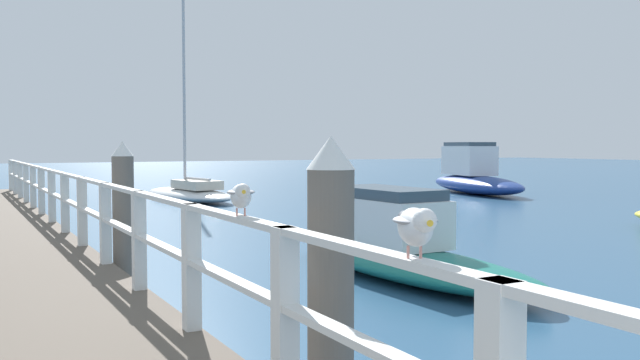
% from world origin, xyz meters
% --- Properties ---
extents(pier_railing, '(0.12, 23.06, 0.97)m').
position_xyz_m(pier_railing, '(1.11, 12.27, 1.14)').
color(pier_railing, silver).
rests_on(pier_railing, pier_deck).
extents(dock_piling_near, '(0.29, 0.29, 2.00)m').
position_xyz_m(dock_piling_near, '(1.49, 4.24, 1.01)').
color(dock_piling_near, '#6B6056').
rests_on(dock_piling_near, ground_plane).
extents(dock_piling_far, '(0.29, 0.29, 2.00)m').
position_xyz_m(dock_piling_far, '(1.49, 9.76, 1.01)').
color(dock_piling_far, '#6B6056').
rests_on(dock_piling_far, ground_plane).
extents(seagull_foreground, '(0.26, 0.45, 0.21)m').
position_xyz_m(seagull_foreground, '(1.10, 2.90, 1.63)').
color(seagull_foreground, white).
rests_on(seagull_foreground, pier_railing).
extents(seagull_background, '(0.24, 0.47, 0.21)m').
position_xyz_m(seagull_background, '(1.10, 4.70, 1.63)').
color(seagull_background, white).
rests_on(seagull_background, pier_railing).
extents(boat_1, '(2.61, 5.59, 7.29)m').
position_xyz_m(boat_1, '(6.74, 23.41, 0.32)').
color(boat_1, white).
rests_on(boat_1, ground_plane).
extents(boat_3, '(3.60, 6.93, 2.07)m').
position_xyz_m(boat_3, '(18.02, 21.55, 0.69)').
color(boat_3, navy).
rests_on(boat_3, ground_plane).
extents(boat_4, '(1.77, 5.23, 1.30)m').
position_xyz_m(boat_4, '(5.33, 8.91, 0.43)').
color(boat_4, '#197266').
rests_on(boat_4, ground_plane).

